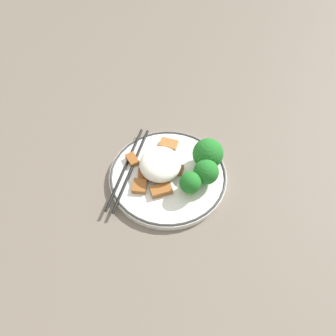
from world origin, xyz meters
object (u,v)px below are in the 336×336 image
Objects in this scene: broccoli_back_right at (208,154)px; chopsticks at (129,168)px; broccoli_back_center at (206,172)px; plate at (168,176)px; broccoli_back_left at (190,183)px.

broccoli_back_right is 0.16m from chopsticks.
broccoli_back_right reaches higher than broccoli_back_center.
chopsticks is (-0.02, -0.08, 0.01)m from plate.
broccoli_back_center is at bearing 74.14° from chopsticks.
plate is 0.06m from broccoli_back_left.
plate is at bearing -138.32° from broccoli_back_left.
broccoli_back_left is 0.77× the size of broccoli_back_right.
broccoli_back_center reaches higher than chopsticks.
chopsticks is (-0.06, -0.11, -0.02)m from broccoli_back_left.
broccoli_back_left is at bearing 41.68° from plate.
broccoli_back_left is at bearing 61.43° from chopsticks.
broccoli_back_left is 0.91× the size of broccoli_back_center.
broccoli_back_left reaches higher than chopsticks.
broccoli_back_right is at bearing 146.47° from broccoli_back_left.
chopsticks is (-0.00, -0.15, -0.03)m from broccoli_back_right.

